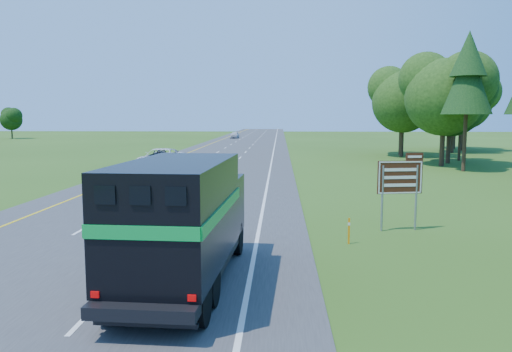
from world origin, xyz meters
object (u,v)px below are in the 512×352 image
object	(u,v)px
horse_truck	(183,218)
far_car	(235,135)
white_suv	(161,159)
exit_sign	(401,180)

from	to	relation	value
horse_truck	far_car	distance (m)	94.52
white_suv	horse_truck	bearing A→B (deg)	-71.13
far_car	exit_sign	world-z (taller)	exit_sign
white_suv	exit_sign	bearing A→B (deg)	-51.71
far_car	exit_sign	size ratio (longest dim) A/B	1.27
far_car	exit_sign	bearing A→B (deg)	-77.39
horse_truck	exit_sign	world-z (taller)	horse_truck
horse_truck	exit_sign	size ratio (longest dim) A/B	2.49
horse_truck	far_car	size ratio (longest dim) A/B	1.95
white_suv	exit_sign	distance (m)	27.63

